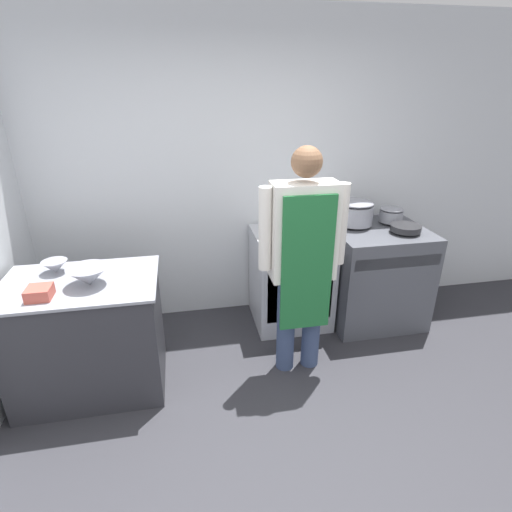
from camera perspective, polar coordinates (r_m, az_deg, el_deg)
The scene contains 12 objects.
ground_plane at distance 2.59m, azimuth 4.24°, elevation -30.66°, with size 14.00×14.00×0.00m, color #2D2D33.
wall_back at distance 3.65m, azimuth -3.69°, elevation 11.58°, with size 8.00×0.05×2.70m.
prep_counter at distance 3.16m, azimuth -22.76°, elevation -10.41°, with size 1.04×0.72×0.87m.
stove at distance 3.90m, azimuth 16.51°, elevation -2.52°, with size 0.84×0.75×0.92m.
fridge_unit at distance 3.71m, azimuth 5.00°, elevation -3.16°, with size 0.68×0.62×0.88m.
person_cook at distance 2.86m, azimuth 6.68°, elevation 0.47°, with size 0.64×0.24×1.73m.
mixing_bowl at distance 2.85m, azimuth -22.80°, elevation -2.67°, with size 0.27×0.27×0.13m.
small_bowl at distance 3.14m, azimuth -26.75°, elevation -1.38°, with size 0.18×0.18×0.09m.
plastic_tub at distance 2.82m, azimuth -28.55°, elevation -4.64°, with size 0.15×0.15×0.08m.
stock_pot at distance 3.73m, azimuth 14.02°, elevation 6.15°, with size 0.32×0.32×0.22m.
saute_pan at distance 3.70m, azimuth 20.58°, elevation 3.78°, with size 0.26×0.26×0.05m.
sauce_pot at distance 3.90m, azimuth 18.76°, elevation 5.68°, with size 0.21×0.21×0.14m.
Camera 1 is at (-0.45, -1.46, 2.10)m, focal length 28.00 mm.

